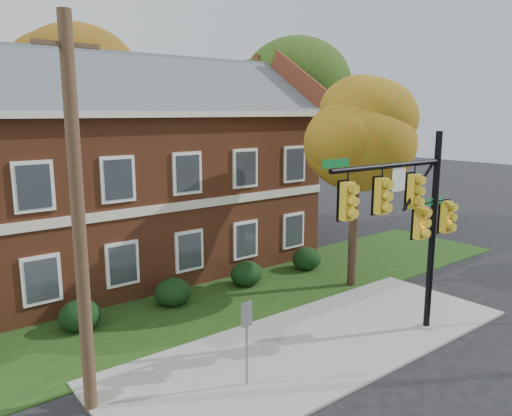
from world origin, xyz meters
TOP-DOWN VIEW (x-y plane):
  - ground at (0.00, 0.00)m, footprint 120.00×120.00m
  - sidewalk at (0.00, 1.00)m, footprint 14.00×5.00m
  - grass_strip at (0.00, 6.00)m, footprint 30.00×6.00m
  - apartment_building at (-2.00, 11.95)m, footprint 18.80×8.80m
  - hedge_left at (-5.50, 6.70)m, footprint 1.40×1.26m
  - hedge_center at (-2.00, 6.70)m, footprint 1.40×1.26m
  - hedge_right at (1.50, 6.70)m, footprint 1.40×1.26m
  - hedge_far_right at (5.00, 6.70)m, footprint 1.40×1.26m
  - tree_near_right at (5.22, 3.87)m, footprint 4.50×4.25m
  - tree_right_rear at (9.31, 12.81)m, footprint 6.30×5.95m
  - tree_far_rear at (-0.66, 19.79)m, footprint 6.84×6.46m
  - traffic_signal at (2.46, -0.43)m, footprint 5.93×0.54m
  - utility_pole at (-6.89, 2.00)m, footprint 1.46×0.33m
  - sign_post at (-3.26, 0.44)m, footprint 0.35×0.07m

SIDE VIEW (x-z plane):
  - ground at x=0.00m, z-range 0.00..0.00m
  - grass_strip at x=0.00m, z-range 0.00..0.04m
  - sidewalk at x=0.00m, z-range 0.00..0.08m
  - hedge_left at x=-5.50m, z-range 0.00..1.05m
  - hedge_center at x=-2.00m, z-range 0.00..1.05m
  - hedge_right at x=1.50m, z-range 0.00..1.05m
  - hedge_far_right at x=5.00m, z-range 0.00..1.05m
  - sign_post at x=-3.26m, z-range 0.42..2.80m
  - traffic_signal at x=2.46m, z-range 0.80..7.41m
  - utility_pole at x=-6.89m, z-range 0.07..9.42m
  - apartment_building at x=-2.00m, z-range 0.12..9.86m
  - tree_near_right at x=5.22m, z-range 2.38..10.96m
  - tree_right_rear at x=9.31m, z-range 2.81..13.43m
  - tree_far_rear at x=-0.66m, z-range 3.08..14.60m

